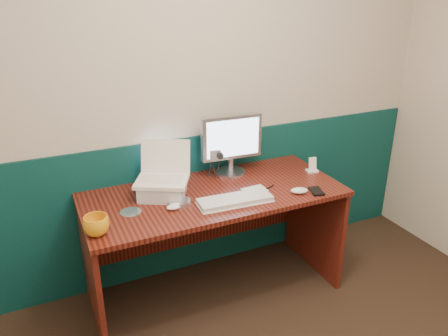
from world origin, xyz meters
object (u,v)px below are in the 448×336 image
desk (214,244)px  keyboard (235,200)px  mug (96,225)px  laptop (161,163)px  camcorder (214,161)px  monitor (231,145)px

desk → keyboard: bearing=-71.5°
keyboard → mug: bearing=-174.6°
desk → laptop: size_ratio=5.27×
desk → camcorder: bearing=66.4°
desk → laptop: bearing=166.1°
laptop → monitor: bearing=44.0°
laptop → keyboard: 0.49m
desk → mug: size_ratio=12.08×
keyboard → camcorder: (0.04, 0.40, 0.09)m
keyboard → camcorder: size_ratio=2.04×
monitor → keyboard: monitor is taller
laptop → camcorder: laptop is taller
keyboard → mug: 0.80m
monitor → keyboard: size_ratio=0.93×
keyboard → camcorder: 0.42m
mug → keyboard: bearing=2.1°
desk → keyboard: (0.06, -0.18, 0.39)m
laptop → monitor: size_ratio=0.74×
laptop → monitor: (0.52, 0.15, -0.01)m
laptop → monitor: monitor is taller
keyboard → mug: size_ratio=3.32×
keyboard → mug: mug is taller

